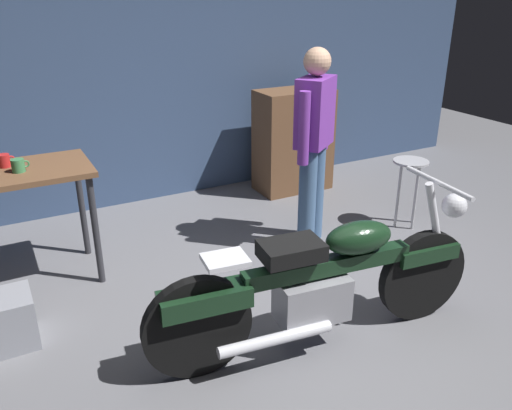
% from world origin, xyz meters
% --- Properties ---
extents(ground_plane, '(12.00, 12.00, 0.00)m').
position_xyz_m(ground_plane, '(0.00, 0.00, 0.00)').
color(ground_plane, slate).
extents(back_wall, '(8.00, 0.12, 3.10)m').
position_xyz_m(back_wall, '(0.00, 2.80, 1.55)').
color(back_wall, '#384C70').
rests_on(back_wall, ground_plane).
extents(motorcycle, '(2.18, 0.60, 1.00)m').
position_xyz_m(motorcycle, '(0.03, -0.12, 0.45)').
color(motorcycle, black).
rests_on(motorcycle, ground_plane).
extents(person_standing, '(0.48, 0.40, 1.67)m').
position_xyz_m(person_standing, '(0.77, 1.11, 0.93)').
color(person_standing, '#44628A').
rests_on(person_standing, ground_plane).
extents(shop_stool, '(0.32, 0.32, 0.64)m').
position_xyz_m(shop_stool, '(1.75, 0.97, 0.50)').
color(shop_stool, '#B2B2B7').
rests_on(shop_stool, ground_plane).
extents(wooden_dresser, '(0.80, 0.47, 1.10)m').
position_xyz_m(wooden_dresser, '(1.32, 2.30, 0.55)').
color(wooden_dresser, brown).
rests_on(wooden_dresser, ground_plane).
extents(mug_red_diner, '(0.11, 0.08, 0.09)m').
position_xyz_m(mug_red_diner, '(-1.54, 1.65, 0.95)').
color(mug_red_diner, red).
rests_on(mug_red_diner, workbench).
extents(mug_green_speckled, '(0.12, 0.09, 0.09)m').
position_xyz_m(mug_green_speckled, '(-1.46, 1.49, 0.95)').
color(mug_green_speckled, '#3D7F4C').
rests_on(mug_green_speckled, workbench).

